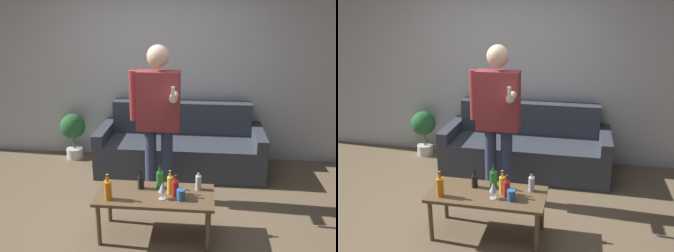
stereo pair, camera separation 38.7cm
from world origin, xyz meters
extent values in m
plane|color=#756047|center=(0.00, 0.00, 0.00)|extent=(16.00, 16.00, 0.00)
cube|color=silver|center=(0.00, 1.96, 1.35)|extent=(8.00, 0.06, 2.70)
cube|color=#383D47|center=(0.36, 1.33, 0.22)|extent=(1.89, 0.61, 0.44)
cube|color=#383D47|center=(0.36, 1.75, 0.44)|extent=(1.89, 0.24, 0.88)
cube|color=#383D47|center=(-0.65, 1.45, 0.30)|extent=(0.14, 0.85, 0.60)
cube|color=#383D47|center=(1.37, 1.45, 0.30)|extent=(0.14, 0.85, 0.60)
cube|color=brown|center=(0.22, -0.07, 0.44)|extent=(1.11, 0.51, 0.03)
cylinder|color=brown|center=(-0.28, -0.27, 0.21)|extent=(0.04, 0.04, 0.42)
cylinder|color=brown|center=(0.73, -0.27, 0.21)|extent=(0.04, 0.04, 0.42)
cylinder|color=brown|center=(-0.28, 0.13, 0.21)|extent=(0.04, 0.04, 0.42)
cylinder|color=brown|center=(0.73, 0.13, 0.21)|extent=(0.04, 0.04, 0.42)
cylinder|color=yellow|center=(0.36, -0.04, 0.54)|extent=(0.06, 0.06, 0.17)
cylinder|color=yellow|center=(0.36, -0.04, 0.65)|extent=(0.02, 0.02, 0.07)
cylinder|color=black|center=(0.36, -0.04, 0.68)|extent=(0.03, 0.03, 0.01)
cylinder|color=silver|center=(0.63, 0.06, 0.52)|extent=(0.06, 0.06, 0.14)
cylinder|color=silver|center=(0.63, 0.06, 0.62)|extent=(0.02, 0.02, 0.06)
cylinder|color=black|center=(0.63, 0.06, 0.65)|extent=(0.03, 0.03, 0.01)
cylinder|color=orange|center=(-0.19, -0.21, 0.54)|extent=(0.07, 0.07, 0.18)
cylinder|color=orange|center=(-0.19, -0.21, 0.67)|extent=(0.03, 0.03, 0.07)
cylinder|color=black|center=(-0.19, -0.21, 0.70)|extent=(0.03, 0.03, 0.01)
cylinder|color=black|center=(0.07, 0.03, 0.52)|extent=(0.06, 0.06, 0.13)
cylinder|color=black|center=(0.07, 0.03, 0.60)|extent=(0.02, 0.02, 0.05)
cylinder|color=black|center=(0.07, 0.03, 0.62)|extent=(0.03, 0.03, 0.01)
cylinder|color=#B21E1E|center=(0.42, -0.10, 0.53)|extent=(0.06, 0.06, 0.15)
cylinder|color=#B21E1E|center=(0.42, -0.10, 0.64)|extent=(0.02, 0.02, 0.06)
cylinder|color=black|center=(0.42, -0.10, 0.66)|extent=(0.03, 0.03, 0.01)
cylinder|color=#23752D|center=(0.26, 0.05, 0.54)|extent=(0.07, 0.07, 0.17)
cylinder|color=#23752D|center=(0.26, 0.05, 0.65)|extent=(0.03, 0.03, 0.07)
cylinder|color=black|center=(0.26, 0.05, 0.68)|extent=(0.03, 0.03, 0.01)
cylinder|color=silver|center=(0.30, -0.16, 0.45)|extent=(0.07, 0.07, 0.01)
cylinder|color=silver|center=(0.30, -0.16, 0.49)|extent=(0.01, 0.01, 0.07)
cone|color=silver|center=(0.30, -0.16, 0.57)|extent=(0.07, 0.07, 0.09)
cylinder|color=#3366B2|center=(0.47, -0.16, 0.50)|extent=(0.08, 0.08, 0.10)
cylinder|color=navy|center=(0.08, 0.64, 0.43)|extent=(0.13, 0.13, 0.85)
cylinder|color=navy|center=(0.26, 0.64, 0.43)|extent=(0.13, 0.13, 0.85)
cube|color=#933338|center=(0.17, 0.64, 1.17)|extent=(0.46, 0.20, 0.64)
sphere|color=beige|center=(0.17, 0.64, 1.65)|extent=(0.23, 0.23, 0.23)
cylinder|color=#933338|center=(-0.10, 0.64, 1.22)|extent=(0.08, 0.08, 0.54)
cylinder|color=beige|center=(0.36, 0.50, 1.27)|extent=(0.08, 0.29, 0.08)
cube|color=white|center=(0.36, 0.32, 1.33)|extent=(0.03, 0.03, 0.14)
cylinder|color=silver|center=(-1.20, 1.72, 0.07)|extent=(0.23, 0.23, 0.15)
cylinder|color=#476B38|center=(-1.20, 1.72, 0.26)|extent=(0.03, 0.03, 0.21)
sphere|color=#286633|center=(-1.20, 1.72, 0.49)|extent=(0.36, 0.36, 0.36)
camera|label=1|loc=(0.66, -3.19, 2.17)|focal=40.00mm
camera|label=2|loc=(1.04, -3.13, 2.17)|focal=40.00mm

